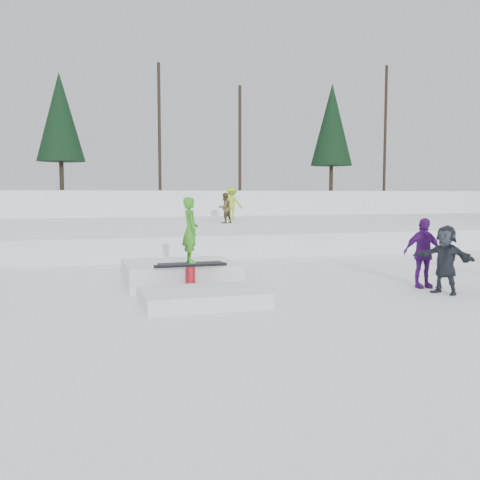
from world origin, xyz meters
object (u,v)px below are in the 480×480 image
object	(u,v)px
walker_ygreen	(232,203)
spectator_dark	(445,260)
walker_olive	(225,208)
spectator_purple	(423,253)
jib_rail_feature	(186,276)

from	to	relation	value
walker_ygreen	spectator_dark	bearing A→B (deg)	124.38
walker_olive	spectator_purple	world-z (taller)	walker_olive
walker_olive	spectator_purple	size ratio (longest dim) A/B	0.89
spectator_purple	spectator_dark	bearing A→B (deg)	-84.39
walker_olive	spectator_purple	xyz separation A→B (m)	(0.91, -13.88, -0.71)
walker_olive	jib_rail_feature	bearing A→B (deg)	43.80
walker_ygreen	walker_olive	bearing A→B (deg)	104.23
spectator_purple	jib_rail_feature	distance (m)	5.53
walker_olive	walker_ygreen	world-z (taller)	walker_ygreen
walker_olive	jib_rail_feature	xyz separation A→B (m)	(-4.41, -12.47, -1.22)
walker_ygreen	spectator_dark	xyz separation A→B (m)	(-0.43, -18.07, -0.94)
walker_ygreen	spectator_purple	world-z (taller)	walker_ygreen
walker_olive	walker_ygreen	bearing A→B (deg)	-138.24
walker_ygreen	spectator_purple	xyz separation A→B (m)	(-0.43, -17.28, -0.87)
spectator_purple	jib_rail_feature	world-z (taller)	jib_rail_feature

